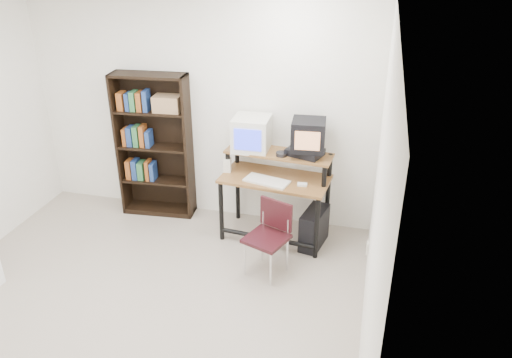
% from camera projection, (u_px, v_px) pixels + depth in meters
% --- Properties ---
extents(floor, '(4.00, 4.00, 0.01)m').
position_uv_depth(floor, '(132.00, 316.00, 4.45)').
color(floor, '#B3A594').
rests_on(floor, ground).
extents(ceiling, '(4.00, 4.00, 0.01)m').
position_uv_depth(ceiling, '(89.00, 12.00, 3.31)').
color(ceiling, white).
rests_on(ceiling, back_wall).
extents(back_wall, '(4.00, 0.01, 2.60)m').
position_uv_depth(back_wall, '(200.00, 109.00, 5.63)').
color(back_wall, white).
rests_on(back_wall, floor).
extents(right_wall, '(0.01, 4.00, 2.60)m').
position_uv_depth(right_wall, '(376.00, 218.00, 3.45)').
color(right_wall, white).
rests_on(right_wall, floor).
extents(computer_desk, '(1.20, 0.68, 0.98)m').
position_uv_depth(computer_desk, '(276.00, 181.00, 5.36)').
color(computer_desk, brown).
rests_on(computer_desk, floor).
extents(crt_monitor, '(0.39, 0.40, 0.36)m').
position_uv_depth(crt_monitor, '(252.00, 134.00, 5.34)').
color(crt_monitor, silver).
rests_on(crt_monitor, computer_desk).
extents(vcr, '(0.42, 0.36, 0.08)m').
position_uv_depth(vcr, '(305.00, 153.00, 5.23)').
color(vcr, black).
rests_on(vcr, computer_desk).
extents(crt_tv, '(0.37, 0.37, 0.32)m').
position_uv_depth(crt_tv, '(308.00, 135.00, 5.13)').
color(crt_tv, black).
rests_on(crt_tv, vcr).
extents(cd_spindle, '(0.13, 0.13, 0.05)m').
position_uv_depth(cd_spindle, '(282.00, 155.00, 5.22)').
color(cd_spindle, '#26262B').
rests_on(cd_spindle, computer_desk).
extents(keyboard, '(0.51, 0.32, 0.03)m').
position_uv_depth(keyboard, '(267.00, 182.00, 5.23)').
color(keyboard, silver).
rests_on(keyboard, computer_desk).
extents(mousepad, '(0.22, 0.18, 0.01)m').
position_uv_depth(mousepad, '(303.00, 186.00, 5.16)').
color(mousepad, black).
rests_on(mousepad, computer_desk).
extents(mouse, '(0.10, 0.07, 0.03)m').
position_uv_depth(mouse, '(302.00, 185.00, 5.15)').
color(mouse, white).
rests_on(mouse, mousepad).
extents(desk_speaker, '(0.09, 0.08, 0.17)m').
position_uv_depth(desk_speaker, '(227.00, 166.00, 5.43)').
color(desk_speaker, silver).
rests_on(desk_speaker, computer_desk).
extents(pc_tower, '(0.29, 0.48, 0.42)m').
position_uv_depth(pc_tower, '(314.00, 228.00, 5.40)').
color(pc_tower, black).
rests_on(pc_tower, floor).
extents(school_chair, '(0.48, 0.48, 0.75)m').
position_uv_depth(school_chair, '(270.00, 231.00, 4.88)').
color(school_chair, black).
rests_on(school_chair, floor).
extents(bookshelf, '(0.87, 0.35, 1.71)m').
position_uv_depth(bookshelf, '(155.00, 144.00, 5.80)').
color(bookshelf, black).
rests_on(bookshelf, floor).
extents(wall_outlet, '(0.02, 0.08, 0.12)m').
position_uv_depth(wall_outlet, '(367.00, 248.00, 4.90)').
color(wall_outlet, beige).
rests_on(wall_outlet, right_wall).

